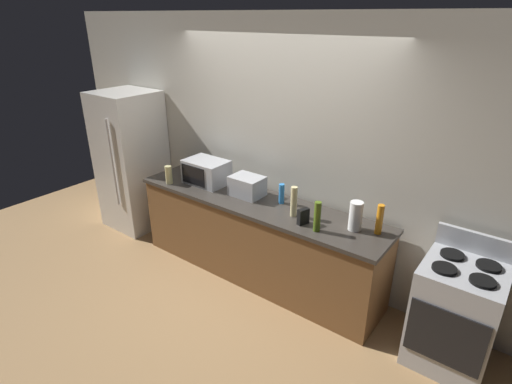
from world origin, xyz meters
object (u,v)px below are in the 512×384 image
Objects in this scene: bottle_vinegar at (169,175)px; bottle_hand_soap at (294,202)px; microwave at (206,172)px; refrigerator at (132,161)px; cordless_phone at (303,216)px; toaster_oven at (247,186)px; bottle_spray_cleaner at (282,194)px; paper_towel_roll at (356,216)px; bottle_dish_soap at (380,219)px; stove_range at (455,314)px; bottle_olive_oil at (317,217)px.

bottle_vinegar is 0.70× the size of bottle_hand_soap.
microwave is 1.23m from bottle_hand_soap.
cordless_phone is at bearing -2.86° from refrigerator.
toaster_oven reaches higher than bottle_spray_cleaner.
toaster_oven is at bearing 170.30° from bottle_hand_soap.
paper_towel_roll is 0.20m from bottle_dish_soap.
paper_towel_roll is at bearing -4.49° from bottle_spray_cleaner.
paper_towel_roll reaches higher than bottle_spray_cleaner.
stove_range is 2.80m from microwave.
microwave is 1.78× the size of paper_towel_roll.
paper_towel_roll is 2.15m from bottle_vinegar.
paper_towel_roll is (1.23, -0.01, 0.03)m from toaster_oven.
stove_range is 3.84× the size of bottle_olive_oil.
microwave reaches higher than stove_range.
bottle_dish_soap is 0.92× the size of bottle_hand_soap.
bottle_dish_soap is (0.19, 0.06, 0.00)m from paper_towel_roll.
refrigerator is at bearing 167.33° from bottle_vinegar.
cordless_phone is 0.54× the size of bottle_dish_soap.
bottle_vinegar is 1.88m from bottle_olive_oil.
stove_range is 4.00× the size of paper_towel_roll.
microwave and paper_towel_roll have the same top height.
bottle_spray_cleaner is (1.31, 0.34, -0.00)m from bottle_vinegar.
cordless_phone is 0.67m from bottle_dish_soap.
bottle_dish_soap reaches higher than microwave.
bottle_vinegar reaches higher than bottle_spray_cleaner.
bottle_olive_oil reaches higher than toaster_oven.
bottle_vinegar is (-0.33, -0.27, -0.03)m from microwave.
bottle_olive_oil is at bearing 1.46° from bottle_vinegar.
refrigerator is 1.89m from toaster_oven.
microwave is at bearing 2.10° from refrigerator.
paper_towel_roll is (1.80, 0.00, 0.00)m from microwave.
cordless_phone is (1.38, -0.18, -0.06)m from microwave.
refrigerator is 2.29m from bottle_spray_cleaner.
bottle_spray_cleaner is at bearing 153.12° from bottle_olive_oil.
bottle_vinegar is at bearing -140.82° from microwave.
stove_range is 0.95m from bottle_dish_soap.
bottle_dish_soap is (2.00, 0.06, 0.00)m from microwave.
microwave is at bearing 171.86° from bottle_olive_oil.
toaster_oven is 1.26× the size of paper_towel_roll.
stove_range is 2.25× the size of microwave.
paper_towel_roll is at bearing 0.07° from microwave.
bottle_olive_oil is (2.86, -0.17, 0.14)m from refrigerator.
cordless_phone is 0.50× the size of bottle_hand_soap.
refrigerator is 5.29× the size of toaster_oven.
bottle_dish_soap is at bearing 1.81° from microwave.
bottle_olive_oil is (0.57, -0.29, 0.04)m from bottle_spray_cleaner.
bottle_hand_soap is (-1.51, -0.05, 0.59)m from stove_range.
bottle_olive_oil is at bearing -147.94° from bottle_dish_soap.
toaster_oven is 0.83m from cordless_phone.
bottle_hand_soap is at bearing -9.70° from toaster_oven.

